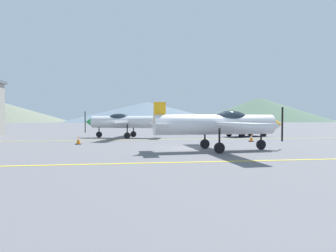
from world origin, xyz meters
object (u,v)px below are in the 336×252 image
object	(u,v)px
airplane_near	(220,124)
car_sedan	(247,128)
airplane_mid	(125,122)
traffic_cone_front	(78,140)
traffic_cone_side	(251,138)

from	to	relation	value
airplane_near	car_sedan	xyz separation A→B (m)	(6.35, 10.91, -0.67)
airplane_mid	traffic_cone_front	world-z (taller)	airplane_mid
airplane_near	airplane_mid	size ratio (longest dim) A/B	1.01
car_sedan	traffic_cone_side	size ratio (longest dim) A/B	7.89
traffic_cone_side	airplane_mid	bearing A→B (deg)	151.27
airplane_mid	traffic_cone_side	size ratio (longest dim) A/B	15.11
airplane_mid	traffic_cone_front	xyz separation A→B (m)	(-3.06, -5.98, -1.22)
airplane_mid	car_sedan	bearing A→B (deg)	0.53
airplane_mid	car_sedan	distance (m)	11.93
traffic_cone_front	car_sedan	bearing A→B (deg)	22.14
airplane_near	traffic_cone_front	distance (m)	9.96
airplane_near	traffic_cone_front	world-z (taller)	airplane_near
airplane_near	airplane_mid	bearing A→B (deg)	117.25
traffic_cone_front	traffic_cone_side	distance (m)	12.96
car_sedan	traffic_cone_front	size ratio (longest dim) A/B	7.89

